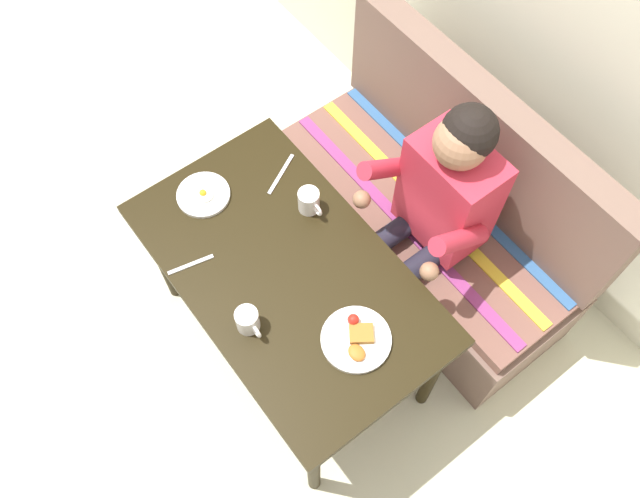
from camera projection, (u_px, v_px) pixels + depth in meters
name	position (u px, v px, depth m)	size (l,w,h in m)	color
ground_plane	(294.00, 342.00, 2.98)	(8.00, 8.00, 0.00)	beige
table	(287.00, 280.00, 2.41)	(1.20, 0.70, 0.73)	black
couch	(431.00, 217.00, 2.91)	(1.44, 0.56, 1.00)	brown
person	(434.00, 206.00, 2.46)	(0.45, 0.61, 1.21)	#C42B3F
plate_breakfast	(356.00, 339.00, 2.21)	(0.24, 0.24, 0.05)	white
plate_eggs	(203.00, 195.00, 2.48)	(0.20, 0.20, 0.04)	white
coffee_mug	(248.00, 320.00, 2.20)	(0.12, 0.08, 0.09)	white
coffee_mug_second	(309.00, 201.00, 2.42)	(0.12, 0.08, 0.09)	white
fork	(191.00, 265.00, 2.35)	(0.01, 0.17, 0.01)	silver
knife	(281.00, 174.00, 2.53)	(0.01, 0.20, 0.01)	silver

